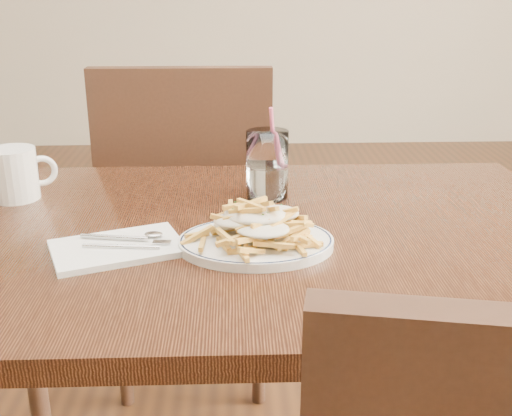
{
  "coord_description": "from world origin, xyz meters",
  "views": [
    {
      "loc": [
        -0.04,
        -1.06,
        1.18
      ],
      "look_at": [
        -0.0,
        -0.08,
        0.82
      ],
      "focal_mm": 45.0,
      "sensor_mm": 36.0,
      "label": 1
    }
  ],
  "objects_px": {
    "table": "(255,269)",
    "chair_far": "(189,214)",
    "fries_plate": "(256,242)",
    "loaded_fries": "(256,220)",
    "water_glass": "(267,169)",
    "coffee_mug": "(15,174)"
  },
  "relations": [
    {
      "from": "chair_far",
      "to": "water_glass",
      "type": "xyz_separation_m",
      "value": [
        0.19,
        -0.44,
        0.26
      ]
    },
    {
      "from": "water_glass",
      "to": "table",
      "type": "bearing_deg",
      "value": -100.17
    },
    {
      "from": "table",
      "to": "coffee_mug",
      "type": "bearing_deg",
      "value": 158.93
    },
    {
      "from": "loaded_fries",
      "to": "water_glass",
      "type": "xyz_separation_m",
      "value": [
        0.03,
        0.25,
        0.01
      ]
    },
    {
      "from": "water_glass",
      "to": "coffee_mug",
      "type": "height_order",
      "value": "water_glass"
    },
    {
      "from": "coffee_mug",
      "to": "water_glass",
      "type": "bearing_deg",
      "value": -0.99
    },
    {
      "from": "chair_far",
      "to": "fries_plate",
      "type": "height_order",
      "value": "chair_far"
    },
    {
      "from": "table",
      "to": "chair_far",
      "type": "bearing_deg",
      "value": 104.88
    },
    {
      "from": "fries_plate",
      "to": "loaded_fries",
      "type": "relative_size",
      "value": 1.41
    },
    {
      "from": "loaded_fries",
      "to": "water_glass",
      "type": "height_order",
      "value": "water_glass"
    },
    {
      "from": "water_glass",
      "to": "coffee_mug",
      "type": "xyz_separation_m",
      "value": [
        -0.5,
        0.01,
        -0.01
      ]
    },
    {
      "from": "chair_far",
      "to": "fries_plate",
      "type": "distance_m",
      "value": 0.74
    },
    {
      "from": "water_glass",
      "to": "chair_far",
      "type": "bearing_deg",
      "value": 113.87
    },
    {
      "from": "table",
      "to": "loaded_fries",
      "type": "bearing_deg",
      "value": -90.65
    },
    {
      "from": "water_glass",
      "to": "coffee_mug",
      "type": "distance_m",
      "value": 0.5
    },
    {
      "from": "fries_plate",
      "to": "loaded_fries",
      "type": "distance_m",
      "value": 0.04
    },
    {
      "from": "table",
      "to": "water_glass",
      "type": "relative_size",
      "value": 6.46
    },
    {
      "from": "chair_far",
      "to": "table",
      "type": "bearing_deg",
      "value": -75.12
    },
    {
      "from": "table",
      "to": "chair_far",
      "type": "height_order",
      "value": "chair_far"
    },
    {
      "from": "coffee_mug",
      "to": "fries_plate",
      "type": "bearing_deg",
      "value": -29.15
    },
    {
      "from": "loaded_fries",
      "to": "fries_plate",
      "type": "bearing_deg",
      "value": 180.0
    },
    {
      "from": "table",
      "to": "loaded_fries",
      "type": "xyz_separation_m",
      "value": [
        -0.0,
        -0.08,
        0.13
      ]
    }
  ]
}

